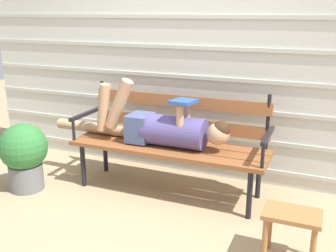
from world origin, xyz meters
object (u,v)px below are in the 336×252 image
(reclining_person, at_px, (159,127))
(potted_plant, at_px, (24,154))
(park_bench, at_px, (171,138))
(footstool, at_px, (291,224))

(reclining_person, distance_m, potted_plant, 1.25)
(park_bench, height_order, reclining_person, reclining_person)
(park_bench, relative_size, footstool, 4.86)
(footstool, distance_m, potted_plant, 2.36)
(reclining_person, height_order, footstool, reclining_person)
(footstool, xyz_separation_m, potted_plant, (-2.35, 0.19, 0.07))
(footstool, bearing_deg, potted_plant, 175.48)
(reclining_person, xyz_separation_m, footstool, (1.22, -0.64, -0.33))
(park_bench, bearing_deg, footstool, -32.24)
(park_bench, height_order, potted_plant, park_bench)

